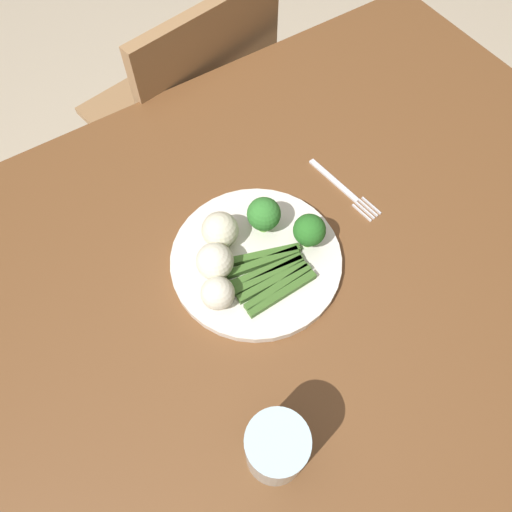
{
  "coord_description": "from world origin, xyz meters",
  "views": [
    {
      "loc": [
        0.18,
        0.29,
        1.45
      ],
      "look_at": [
        -0.03,
        -0.03,
        0.77
      ],
      "focal_mm": 34.25,
      "sensor_mm": 36.0,
      "label": 1
    }
  ],
  "objects_px": {
    "broccoli_front": "(264,214)",
    "cauliflower_near_center": "(219,231)",
    "plate": "(256,260)",
    "cauliflower_near_fork": "(217,292)",
    "broccoli_outer_edge": "(309,231)",
    "dining_table": "(252,309)",
    "chair": "(193,119)",
    "cauliflower_right": "(215,261)",
    "water_glass": "(276,448)",
    "asparagus_bundle": "(270,275)",
    "fork": "(344,189)"
  },
  "relations": [
    {
      "from": "broccoli_front",
      "to": "cauliflower_near_center",
      "type": "xyz_separation_m",
      "value": [
        0.07,
        -0.02,
        -0.01
      ]
    },
    {
      "from": "dining_table",
      "to": "broccoli_outer_edge",
      "type": "height_order",
      "value": "broccoli_outer_edge"
    },
    {
      "from": "broccoli_front",
      "to": "water_glass",
      "type": "xyz_separation_m",
      "value": [
        0.18,
        0.3,
        0.0
      ]
    },
    {
      "from": "broccoli_outer_edge",
      "to": "water_glass",
      "type": "relative_size",
      "value": 0.59
    },
    {
      "from": "asparagus_bundle",
      "to": "fork",
      "type": "relative_size",
      "value": 0.81
    },
    {
      "from": "fork",
      "to": "water_glass",
      "type": "relative_size",
      "value": 1.51
    },
    {
      "from": "dining_table",
      "to": "plate",
      "type": "bearing_deg",
      "value": -132.63
    },
    {
      "from": "chair",
      "to": "fork",
      "type": "relative_size",
      "value": 5.24
    },
    {
      "from": "chair",
      "to": "cauliflower_near_center",
      "type": "bearing_deg",
      "value": 58.66
    },
    {
      "from": "chair",
      "to": "asparagus_bundle",
      "type": "relative_size",
      "value": 6.48
    },
    {
      "from": "chair",
      "to": "broccoli_outer_edge",
      "type": "distance_m",
      "value": 0.67
    },
    {
      "from": "fork",
      "to": "cauliflower_near_center",
      "type": "bearing_deg",
      "value": -101.54
    },
    {
      "from": "water_glass",
      "to": "dining_table",
      "type": "bearing_deg",
      "value": -115.65
    },
    {
      "from": "broccoli_front",
      "to": "chair",
      "type": "bearing_deg",
      "value": -103.64
    },
    {
      "from": "plate",
      "to": "cauliflower_near_fork",
      "type": "height_order",
      "value": "cauliflower_near_fork"
    },
    {
      "from": "broccoli_front",
      "to": "cauliflower_right",
      "type": "distance_m",
      "value": 0.11
    },
    {
      "from": "cauliflower_right",
      "to": "water_glass",
      "type": "bearing_deg",
      "value": 74.99
    },
    {
      "from": "cauliflower_near_center",
      "to": "asparagus_bundle",
      "type": "bearing_deg",
      "value": 107.34
    },
    {
      "from": "cauliflower_near_center",
      "to": "broccoli_outer_edge",
      "type": "bearing_deg",
      "value": 145.3
    },
    {
      "from": "dining_table",
      "to": "water_glass",
      "type": "xyz_separation_m",
      "value": [
        0.11,
        0.23,
        0.15
      ]
    },
    {
      "from": "cauliflower_right",
      "to": "cauliflower_near_fork",
      "type": "height_order",
      "value": "cauliflower_right"
    },
    {
      "from": "cauliflower_right",
      "to": "water_glass",
      "type": "height_order",
      "value": "water_glass"
    },
    {
      "from": "broccoli_outer_edge",
      "to": "plate",
      "type": "bearing_deg",
      "value": -14.49
    },
    {
      "from": "cauliflower_right",
      "to": "asparagus_bundle",
      "type": "bearing_deg",
      "value": 139.22
    },
    {
      "from": "broccoli_outer_edge",
      "to": "dining_table",
      "type": "bearing_deg",
      "value": 4.99
    },
    {
      "from": "plate",
      "to": "cauliflower_right",
      "type": "relative_size",
      "value": 4.72
    },
    {
      "from": "cauliflower_near_center",
      "to": "fork",
      "type": "relative_size",
      "value": 0.36
    },
    {
      "from": "broccoli_outer_edge",
      "to": "water_glass",
      "type": "distance_m",
      "value": 0.33
    },
    {
      "from": "broccoli_front",
      "to": "water_glass",
      "type": "bearing_deg",
      "value": 59.02
    },
    {
      "from": "broccoli_front",
      "to": "water_glass",
      "type": "relative_size",
      "value": 0.62
    },
    {
      "from": "chair",
      "to": "broccoli_front",
      "type": "height_order",
      "value": "chair"
    },
    {
      "from": "water_glass",
      "to": "asparagus_bundle",
      "type": "bearing_deg",
      "value": -122.36
    },
    {
      "from": "asparagus_bundle",
      "to": "cauliflower_right",
      "type": "bearing_deg",
      "value": -36.35
    },
    {
      "from": "broccoli_front",
      "to": "fork",
      "type": "relative_size",
      "value": 0.41
    },
    {
      "from": "broccoli_front",
      "to": "cauliflower_near_center",
      "type": "distance_m",
      "value": 0.08
    },
    {
      "from": "asparagus_bundle",
      "to": "chair",
      "type": "bearing_deg",
      "value": -101.15
    },
    {
      "from": "fork",
      "to": "plate",
      "type": "bearing_deg",
      "value": -86.36
    },
    {
      "from": "broccoli_outer_edge",
      "to": "cauliflower_near_fork",
      "type": "relative_size",
      "value": 1.24
    },
    {
      "from": "broccoli_front",
      "to": "asparagus_bundle",
      "type": "bearing_deg",
      "value": 62.92
    },
    {
      "from": "cauliflower_near_center",
      "to": "plate",
      "type": "bearing_deg",
      "value": 118.12
    },
    {
      "from": "dining_table",
      "to": "chair",
      "type": "xyz_separation_m",
      "value": [
        -0.2,
        -0.61,
        -0.16
      ]
    },
    {
      "from": "chair",
      "to": "fork",
      "type": "distance_m",
      "value": 0.59
    },
    {
      "from": "broccoli_front",
      "to": "broccoli_outer_edge",
      "type": "distance_m",
      "value": 0.08
    },
    {
      "from": "chair",
      "to": "broccoli_outer_edge",
      "type": "bearing_deg",
      "value": 72.05
    },
    {
      "from": "broccoli_outer_edge",
      "to": "cauliflower_near_center",
      "type": "height_order",
      "value": "broccoli_outer_edge"
    },
    {
      "from": "cauliflower_near_fork",
      "to": "water_glass",
      "type": "relative_size",
      "value": 0.47
    },
    {
      "from": "chair",
      "to": "cauliflower_right",
      "type": "distance_m",
      "value": 0.68
    },
    {
      "from": "cauliflower_near_fork",
      "to": "cauliflower_near_center",
      "type": "bearing_deg",
      "value": -122.65
    },
    {
      "from": "fork",
      "to": "water_glass",
      "type": "xyz_separation_m",
      "value": [
        0.35,
        0.3,
        0.05
      ]
    },
    {
      "from": "asparagus_bundle",
      "to": "broccoli_front",
      "type": "xyz_separation_m",
      "value": [
        -0.04,
        -0.08,
        0.03
      ]
    }
  ]
}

